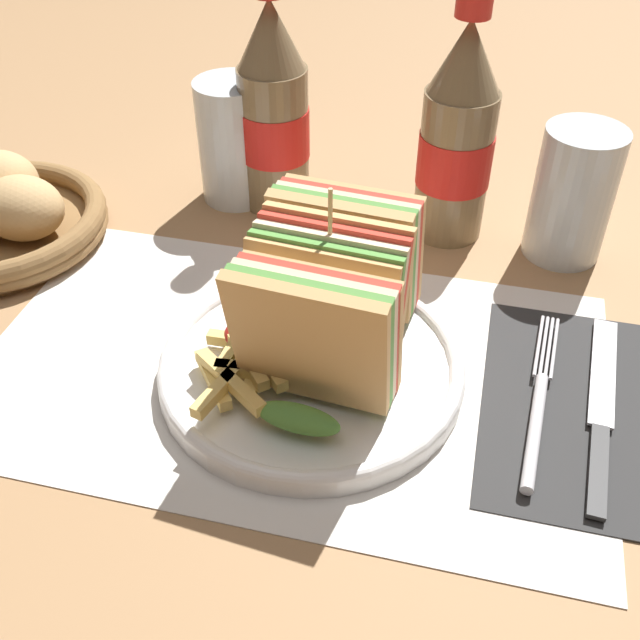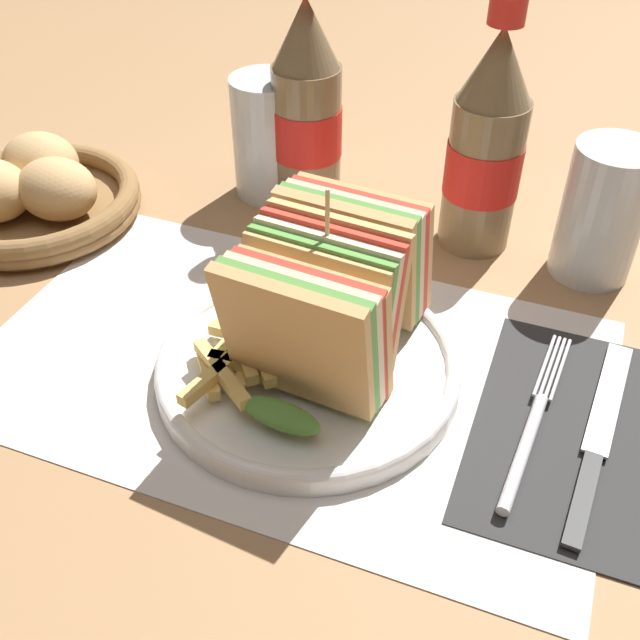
{
  "view_description": "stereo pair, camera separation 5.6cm",
  "coord_description": "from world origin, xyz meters",
  "px_view_note": "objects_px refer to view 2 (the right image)",
  "views": [
    {
      "loc": [
        0.1,
        -0.38,
        0.4
      ],
      "look_at": [
        0.0,
        0.04,
        0.04
      ],
      "focal_mm": 42.0,
      "sensor_mm": 36.0,
      "label": 1
    },
    {
      "loc": [
        0.16,
        -0.36,
        0.4
      ],
      "look_at": [
        0.0,
        0.04,
        0.04
      ],
      "focal_mm": 42.0,
      "sensor_mm": 36.0,
      "label": 2
    }
  ],
  "objects_px": {
    "knife": "(598,437)",
    "coke_bottle_near": "(307,111)",
    "glass_far": "(268,137)",
    "bread_basket": "(34,196)",
    "fork": "(530,432)",
    "club_sandwich": "(328,298)",
    "glass_near": "(603,213)",
    "plate_main": "(310,366)",
    "coke_bottle_far": "(486,148)"
  },
  "relations": [
    {
      "from": "club_sandwich",
      "to": "coke_bottle_near",
      "type": "bearing_deg",
      "value": 115.33
    },
    {
      "from": "club_sandwich",
      "to": "fork",
      "type": "bearing_deg",
      "value": -5.57
    },
    {
      "from": "knife",
      "to": "coke_bottle_far",
      "type": "relative_size",
      "value": 0.89
    },
    {
      "from": "glass_near",
      "to": "plate_main",
      "type": "bearing_deg",
      "value": -130.03
    },
    {
      "from": "fork",
      "to": "coke_bottle_near",
      "type": "distance_m",
      "value": 0.37
    },
    {
      "from": "plate_main",
      "to": "club_sandwich",
      "type": "height_order",
      "value": "club_sandwich"
    },
    {
      "from": "glass_far",
      "to": "bread_basket",
      "type": "bearing_deg",
      "value": -146.22
    },
    {
      "from": "plate_main",
      "to": "coke_bottle_far",
      "type": "distance_m",
      "value": 0.26
    },
    {
      "from": "plate_main",
      "to": "coke_bottle_near",
      "type": "distance_m",
      "value": 0.27
    },
    {
      "from": "glass_near",
      "to": "coke_bottle_far",
      "type": "bearing_deg",
      "value": 174.27
    },
    {
      "from": "plate_main",
      "to": "coke_bottle_far",
      "type": "bearing_deg",
      "value": 71.78
    },
    {
      "from": "club_sandwich",
      "to": "coke_bottle_far",
      "type": "distance_m",
      "value": 0.23
    },
    {
      "from": "bread_basket",
      "to": "club_sandwich",
      "type": "bearing_deg",
      "value": -16.45
    },
    {
      "from": "club_sandwich",
      "to": "glass_far",
      "type": "distance_m",
      "value": 0.28
    },
    {
      "from": "plate_main",
      "to": "club_sandwich",
      "type": "xyz_separation_m",
      "value": [
        0.01,
        0.01,
        0.06
      ]
    },
    {
      "from": "fork",
      "to": "knife",
      "type": "height_order",
      "value": "fork"
    },
    {
      "from": "glass_far",
      "to": "bread_basket",
      "type": "xyz_separation_m",
      "value": [
        -0.19,
        -0.13,
        -0.04
      ]
    },
    {
      "from": "fork",
      "to": "knife",
      "type": "xyz_separation_m",
      "value": [
        0.04,
        0.02,
        -0.0
      ]
    },
    {
      "from": "coke_bottle_near",
      "to": "plate_main",
      "type": "bearing_deg",
      "value": -67.62
    },
    {
      "from": "glass_far",
      "to": "club_sandwich",
      "type": "bearing_deg",
      "value": -56.81
    },
    {
      "from": "fork",
      "to": "glass_far",
      "type": "xyz_separation_m",
      "value": [
        -0.31,
        0.25,
        0.05
      ]
    },
    {
      "from": "glass_near",
      "to": "glass_far",
      "type": "bearing_deg",
      "value": 175.5
    },
    {
      "from": "club_sandwich",
      "to": "coke_bottle_near",
      "type": "distance_m",
      "value": 0.26
    },
    {
      "from": "coke_bottle_near",
      "to": "glass_near",
      "type": "xyz_separation_m",
      "value": [
        0.28,
        -0.02,
        -0.04
      ]
    },
    {
      "from": "coke_bottle_near",
      "to": "glass_far",
      "type": "height_order",
      "value": "coke_bottle_near"
    },
    {
      "from": "bread_basket",
      "to": "knife",
      "type": "bearing_deg",
      "value": -10.6
    },
    {
      "from": "glass_near",
      "to": "glass_far",
      "type": "relative_size",
      "value": 1.0
    },
    {
      "from": "club_sandwich",
      "to": "glass_near",
      "type": "xyz_separation_m",
      "value": [
        0.17,
        0.21,
        -0.01
      ]
    },
    {
      "from": "coke_bottle_far",
      "to": "club_sandwich",
      "type": "bearing_deg",
      "value": -106.65
    },
    {
      "from": "plate_main",
      "to": "knife",
      "type": "bearing_deg",
      "value": 2.76
    },
    {
      "from": "knife",
      "to": "fork",
      "type": "bearing_deg",
      "value": -157.11
    },
    {
      "from": "fork",
      "to": "bread_basket",
      "type": "xyz_separation_m",
      "value": [
        -0.5,
        0.12,
        0.01
      ]
    },
    {
      "from": "fork",
      "to": "glass_far",
      "type": "bearing_deg",
      "value": 145.48
    },
    {
      "from": "club_sandwich",
      "to": "bread_basket",
      "type": "xyz_separation_m",
      "value": [
        -0.35,
        0.1,
        -0.05
      ]
    },
    {
      "from": "knife",
      "to": "coke_bottle_near",
      "type": "height_order",
      "value": "coke_bottle_near"
    },
    {
      "from": "fork",
      "to": "coke_bottle_near",
      "type": "xyz_separation_m",
      "value": [
        -0.26,
        0.25,
        0.09
      ]
    },
    {
      "from": "coke_bottle_near",
      "to": "bread_basket",
      "type": "relative_size",
      "value": 1.1
    },
    {
      "from": "plate_main",
      "to": "knife",
      "type": "relative_size",
      "value": 1.15
    },
    {
      "from": "knife",
      "to": "coke_bottle_near",
      "type": "bearing_deg",
      "value": 147.66
    },
    {
      "from": "knife",
      "to": "glass_far",
      "type": "xyz_separation_m",
      "value": [
        -0.35,
        0.23,
        0.05
      ]
    },
    {
      "from": "club_sandwich",
      "to": "knife",
      "type": "xyz_separation_m",
      "value": [
        0.2,
        -0.0,
        -0.07
      ]
    },
    {
      "from": "coke_bottle_far",
      "to": "glass_far",
      "type": "xyz_separation_m",
      "value": [
        -0.22,
        0.01,
        -0.04
      ]
    },
    {
      "from": "glass_near",
      "to": "bread_basket",
      "type": "distance_m",
      "value": 0.53
    },
    {
      "from": "plate_main",
      "to": "bread_basket",
      "type": "distance_m",
      "value": 0.36
    },
    {
      "from": "club_sandwich",
      "to": "coke_bottle_near",
      "type": "relative_size",
      "value": 0.85
    },
    {
      "from": "coke_bottle_near",
      "to": "bread_basket",
      "type": "xyz_separation_m",
      "value": [
        -0.24,
        -0.13,
        -0.07
      ]
    },
    {
      "from": "club_sandwich",
      "to": "glass_far",
      "type": "height_order",
      "value": "club_sandwich"
    },
    {
      "from": "glass_far",
      "to": "coke_bottle_far",
      "type": "bearing_deg",
      "value": -3.88
    },
    {
      "from": "knife",
      "to": "bread_basket",
      "type": "bearing_deg",
      "value": 173.69
    },
    {
      "from": "plate_main",
      "to": "coke_bottle_near",
      "type": "xyz_separation_m",
      "value": [
        -0.1,
        0.24,
        0.09
      ]
    }
  ]
}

